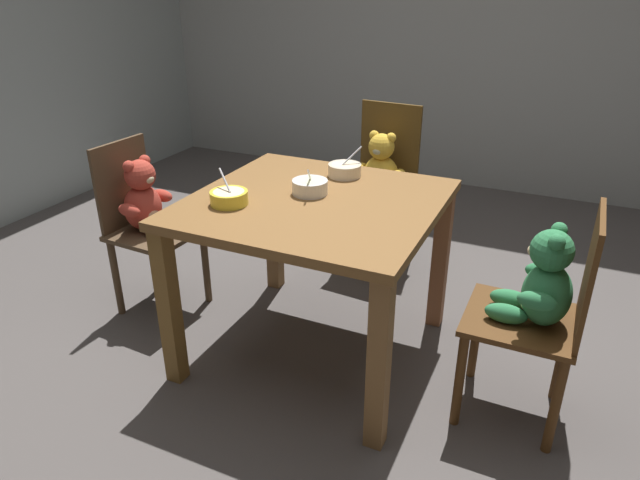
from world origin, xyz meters
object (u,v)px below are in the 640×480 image
porridge_bowl_yellow_near_left (229,197)px  porridge_bowl_cream_far_center (346,170)px  porridge_bowl_white_center (310,187)px  teddy_chair_near_right (541,297)px  teddy_chair_near_left (146,210)px  dining_table (315,226)px  teddy_chair_far_center (380,178)px

porridge_bowl_yellow_near_left → porridge_bowl_cream_far_center: size_ratio=1.02×
porridge_bowl_cream_far_center → porridge_bowl_white_center: 0.27m
teddy_chair_near_right → porridge_bowl_yellow_near_left: size_ratio=5.76×
teddy_chair_near_right → porridge_bowl_yellow_near_left: 1.23m
porridge_bowl_yellow_near_left → porridge_bowl_white_center: (0.24, 0.24, 0.00)m
teddy_chair_near_left → dining_table: bearing=3.0°
dining_table → porridge_bowl_white_center: porridge_bowl_white_center is taller
porridge_bowl_cream_far_center → teddy_chair_near_left: bearing=-161.1°
dining_table → teddy_chair_near_left: size_ratio=1.16×
teddy_chair_far_center → porridge_bowl_white_center: 0.88m
teddy_chair_near_left → porridge_bowl_yellow_near_left: (0.62, -0.20, 0.24)m
porridge_bowl_yellow_near_left → teddy_chair_near_right: bearing=6.4°
teddy_chair_near_right → porridge_bowl_cream_far_center: teddy_chair_near_right is taller
teddy_chair_far_center → porridge_bowl_yellow_near_left: teddy_chair_far_center is taller
teddy_chair_near_left → porridge_bowl_white_center: 0.90m
dining_table → teddy_chair_far_center: 0.91m
dining_table → porridge_bowl_cream_far_center: (0.00, 0.32, 0.15)m
dining_table → teddy_chair_near_right: bearing=-3.5°
porridge_bowl_white_center → porridge_bowl_cream_far_center: bearing=79.4°
porridge_bowl_yellow_near_left → porridge_bowl_cream_far_center: bearing=60.2°
teddy_chair_near_right → porridge_bowl_white_center: size_ratio=5.63×
dining_table → porridge_bowl_cream_far_center: 0.35m
dining_table → porridge_bowl_white_center: 0.16m
porridge_bowl_white_center → porridge_bowl_yellow_near_left: bearing=-135.2°
porridge_bowl_yellow_near_left → porridge_bowl_cream_far_center: 0.59m
porridge_bowl_yellow_near_left → porridge_bowl_cream_far_center: (0.29, 0.51, 0.00)m
dining_table → teddy_chair_near_right: 0.92m
teddy_chair_near_left → porridge_bowl_cream_far_center: bearing=22.2°
dining_table → porridge_bowl_yellow_near_left: size_ratio=6.54×
teddy_chair_near_left → porridge_bowl_cream_far_center: porridge_bowl_cream_far_center is taller
dining_table → porridge_bowl_white_center: size_ratio=6.39×
dining_table → porridge_bowl_white_center: bearing=133.1°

